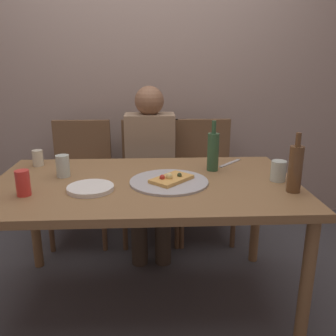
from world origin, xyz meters
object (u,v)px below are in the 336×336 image
(beer_bottle, at_px, (213,151))
(chair_middle, at_px, (150,172))
(pizza_slice_last, at_px, (171,179))
(tumbler_near, at_px, (63,166))
(plate_stack, at_px, (90,188))
(chair_right, at_px, (204,171))
(pizza_tray, at_px, (169,182))
(soda_can, at_px, (23,183))
(wine_bottle, at_px, (295,168))
(tumbler_far, at_px, (38,158))
(wine_glass, at_px, (278,171))
(table_knife, at_px, (230,163))
(guest_in_sweater, at_px, (150,161))
(chair_left, at_px, (81,173))
(dining_table, at_px, (145,194))

(beer_bottle, bearing_deg, chair_middle, 117.79)
(pizza_slice_last, relative_size, tumbler_near, 2.08)
(plate_stack, xyz_separation_m, chair_right, (0.71, 0.98, -0.23))
(pizza_tray, relative_size, soda_can, 3.34)
(wine_bottle, distance_m, tumbler_far, 1.46)
(wine_glass, bearing_deg, table_knife, 118.50)
(chair_right, bearing_deg, table_knife, 97.95)
(chair_middle, bearing_deg, beer_bottle, 117.79)
(soda_can, height_order, guest_in_sweater, guest_in_sweater)
(wine_glass, height_order, plate_stack, wine_glass)
(tumbler_far, bearing_deg, pizza_tray, -24.59)
(soda_can, relative_size, chair_left, 0.14)
(dining_table, height_order, chair_left, chair_left)
(table_knife, relative_size, chair_right, 0.24)
(pizza_slice_last, distance_m, plate_stack, 0.41)
(beer_bottle, xyz_separation_m, chair_left, (-0.89, 0.68, -0.33))
(chair_right, height_order, guest_in_sweater, guest_in_sweater)
(wine_glass, relative_size, guest_in_sweater, 0.09)
(soda_can, bearing_deg, chair_right, 45.83)
(soda_can, bearing_deg, chair_left, 86.57)
(soda_can, bearing_deg, wine_glass, 6.79)
(tumbler_near, bearing_deg, table_knife, 12.08)
(dining_table, bearing_deg, beer_bottle, 24.76)
(pizza_tray, relative_size, chair_middle, 0.45)
(wine_glass, relative_size, chair_middle, 0.12)
(wine_glass, bearing_deg, plate_stack, -174.21)
(beer_bottle, distance_m, table_knife, 0.22)
(tumbler_near, bearing_deg, tumbler_far, 132.41)
(tumbler_near, relative_size, chair_left, 0.13)
(table_knife, bearing_deg, wine_glass, 71.74)
(pizza_slice_last, xyz_separation_m, wine_bottle, (0.58, -0.15, 0.09))
(tumbler_near, relative_size, soda_can, 0.98)
(chair_right, bearing_deg, beer_bottle, 85.45)
(table_knife, relative_size, guest_in_sweater, 0.19)
(pizza_tray, height_order, pizza_slice_last, pizza_slice_last)
(dining_table, distance_m, wine_bottle, 0.77)
(pizza_slice_last, xyz_separation_m, beer_bottle, (0.25, 0.21, 0.09))
(pizza_slice_last, height_order, tumbler_near, tumbler_near)
(guest_in_sweater, bearing_deg, wine_glass, 132.49)
(guest_in_sweater, bearing_deg, wine_bottle, 127.54)
(tumbler_far, bearing_deg, chair_middle, 38.78)
(plate_stack, bearing_deg, wine_glass, 5.79)
(tumbler_near, bearing_deg, dining_table, -13.10)
(dining_table, height_order, beer_bottle, beer_bottle)
(chair_right, bearing_deg, dining_table, 62.86)
(pizza_slice_last, height_order, table_knife, pizza_slice_last)
(wine_bottle, relative_size, beer_bottle, 1.01)
(wine_bottle, relative_size, soda_can, 2.37)
(beer_bottle, xyz_separation_m, wine_glass, (0.31, -0.20, -0.06))
(tumbler_far, xyz_separation_m, chair_middle, (0.67, 0.54, -0.27))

